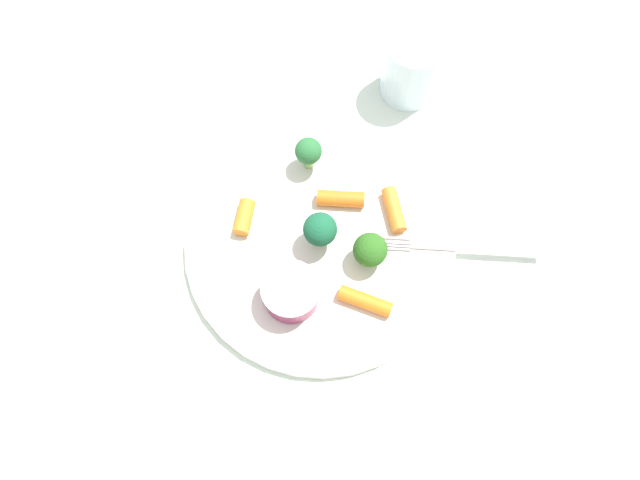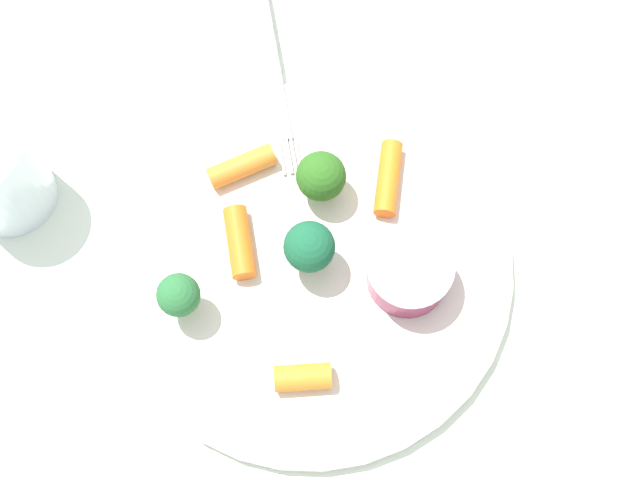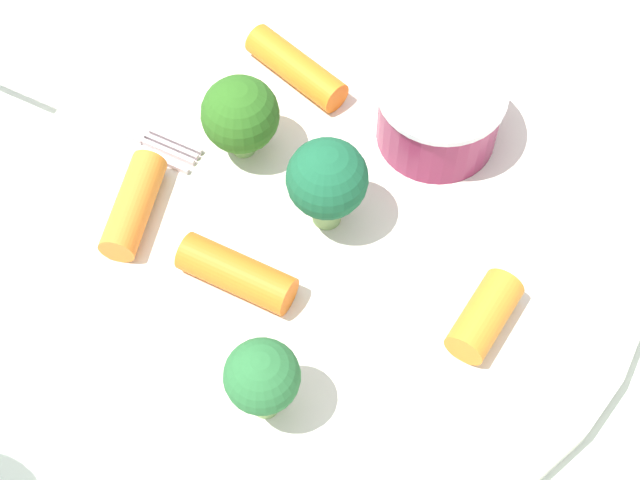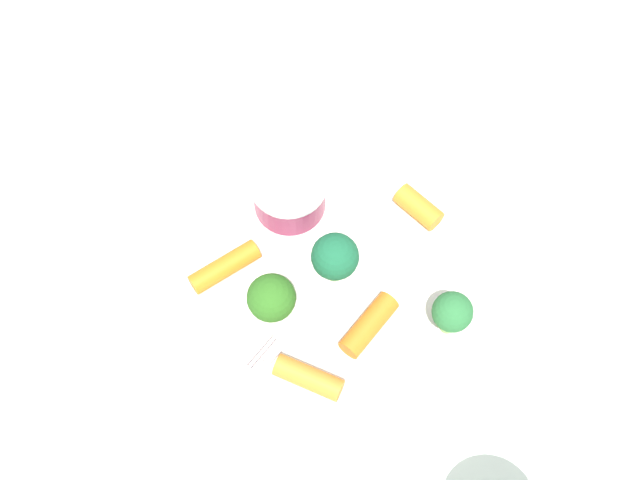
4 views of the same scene
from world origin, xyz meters
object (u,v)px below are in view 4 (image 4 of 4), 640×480
Objects in this scene: broccoli_floret_0 at (331,252)px; carrot_stick_2 at (369,325)px; carrot_stick_3 at (419,207)px; fork at (202,426)px; carrot_stick_1 at (225,267)px; carrot_stick_0 at (308,377)px; broccoli_floret_1 at (271,298)px; broccoli_floret_2 at (452,313)px; sauce_cup at (289,194)px; plate at (334,277)px.

broccoli_floret_0 is 0.06m from carrot_stick_2.
fork is (0.23, -0.04, -0.01)m from carrot_stick_3.
carrot_stick_3 is (-0.12, 0.10, 0.00)m from carrot_stick_1.
carrot_stick_3 reaches higher than carrot_stick_0.
broccoli_floret_2 is (-0.06, 0.11, 0.00)m from broccoli_floret_1.
carrot_stick_0 is 0.16m from carrot_stick_3.
carrot_stick_1 is 0.12m from fork.
sauce_cup is 1.19× the size of carrot_stick_0.
carrot_stick_3 is 0.23m from fork.
broccoli_floret_0 is (-0.00, -0.00, 0.04)m from plate.
carrot_stick_0 is 0.11m from carrot_stick_1.
broccoli_floret_0 is at bearing 162.32° from broccoli_floret_1.
broccoli_floret_2 is 0.81× the size of carrot_stick_1.
carrot_stick_3 is (-0.10, -0.02, 0.00)m from carrot_stick_2.
carrot_stick_1 is at bearing -109.85° from carrot_stick_0.
carrot_stick_3 is at bearing -136.46° from broccoli_floret_2.
carrot_stick_2 is (0.03, -0.05, -0.02)m from broccoli_floret_2.
broccoli_floret_2 is at bearing 146.41° from fork.
carrot_stick_2 is at bearing 100.09° from carrot_stick_1.
broccoli_floret_1 is 0.88× the size of carrot_stick_0.
plate is at bearing -83.66° from broccoli_floret_2.
plate is 4.89× the size of sauce_cup.
sauce_cup is 0.10m from carrot_stick_3.
sauce_cup is at bearing -116.39° from plate.
plate is 0.04m from broccoli_floret_0.
broccoli_floret_0 reaches higher than carrot_stick_3.
plate is at bearing 63.61° from sauce_cup.
plate is 5.19× the size of carrot_stick_1.
carrot_stick_1 is (0.07, -0.01, -0.01)m from sauce_cup.
broccoli_floret_0 is 0.08m from carrot_stick_1.
fork is at bearing -5.05° from plate.
broccoli_floret_0 is 1.09× the size of broccoli_floret_2.
carrot_stick_2 is 0.30× the size of fork.
broccoli_floret_2 is at bearing 82.40° from sauce_cup.
carrot_stick_0 is at bearing 60.15° from broccoli_floret_1.
carrot_stick_2 is at bearing 63.16° from broccoli_floret_0.
sauce_cup is at bearing -153.41° from broccoli_floret_1.
broccoli_floret_1 is at bearing 82.37° from carrot_stick_1.
carrot_stick_1 is 0.16m from carrot_stick_3.
broccoli_floret_2 is 0.27× the size of fork.
carrot_stick_1 is at bearing -54.99° from broccoli_floret_0.
carrot_stick_2 reaches higher than carrot_stick_1.
carrot_stick_2 is at bearing 10.65° from carrot_stick_3.
fork is at bearing 15.32° from sauce_cup.
broccoli_floret_1 reaches higher than carrot_stick_3.
fork is (0.12, -0.06, -0.01)m from carrot_stick_2.
broccoli_floret_0 reaches higher than plate.
carrot_stick_2 is at bearing -54.54° from broccoli_floret_2.
fork is (0.16, -0.10, -0.03)m from broccoli_floret_2.
carrot_stick_2 and carrot_stick_3 have the same top height.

